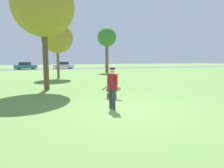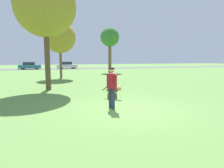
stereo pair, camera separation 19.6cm
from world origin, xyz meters
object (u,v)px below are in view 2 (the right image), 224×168
(person, at_px, (112,84))
(tree_far_right, at_px, (110,38))
(dog, at_px, (113,90))
(tree_mid_center, at_px, (60,38))
(frisbee, at_px, (112,105))
(parked_car_white, at_px, (67,65))
(parked_car_teal, at_px, (30,66))
(tree_near_left, at_px, (45,7))

(person, relative_size, tree_far_right, 0.26)
(dog, xyz_separation_m, tree_mid_center, (-2.05, 11.72, 3.73))
(frisbee, height_order, tree_far_right, tree_far_right)
(frisbee, distance_m, tree_far_right, 21.48)
(tree_mid_center, bearing_deg, tree_far_right, 43.42)
(dog, height_order, tree_mid_center, tree_mid_center)
(tree_mid_center, xyz_separation_m, parked_car_white, (2.05, 19.40, -3.50))
(frisbee, relative_size, parked_car_teal, 0.06)
(frisbee, xyz_separation_m, parked_car_teal, (-6.39, 32.17, 0.65))
(frisbee, bearing_deg, person, -110.17)
(tree_mid_center, height_order, parked_car_teal, tree_mid_center)
(person, height_order, dog, person)
(tree_far_right, distance_m, tree_mid_center, 10.16)
(dog, bearing_deg, person, -70.14)
(frisbee, relative_size, tree_near_left, 0.03)
(person, relative_size, tree_mid_center, 0.30)
(dog, distance_m, tree_near_left, 7.15)
(tree_far_right, xyz_separation_m, tree_near_left, (-8.54, -14.59, 0.34))
(dog, relative_size, tree_mid_center, 0.16)
(frisbee, relative_size, tree_far_right, 0.04)
(tree_far_right, height_order, parked_car_teal, tree_far_right)
(tree_far_right, bearing_deg, parked_car_teal, 135.18)
(parked_car_white, bearing_deg, frisbee, -92.91)
(tree_mid_center, relative_size, parked_car_white, 1.44)
(tree_mid_center, distance_m, tree_near_left, 7.81)
(parked_car_white, bearing_deg, tree_far_right, -69.01)
(frisbee, height_order, parked_car_teal, parked_car_teal)
(dog, height_order, frisbee, dog)
(tree_far_right, distance_m, tree_near_left, 16.91)
(tree_mid_center, relative_size, parked_car_teal, 1.46)
(frisbee, distance_m, tree_near_left, 8.13)
(dog, xyz_separation_m, parked_car_white, (0.00, 31.13, 0.24))
(person, bearing_deg, tree_mid_center, 172.97)
(dog, height_order, tree_far_right, tree_far_right)
(parked_car_teal, bearing_deg, frisbee, -77.85)
(person, distance_m, tree_mid_center, 14.09)
(person, xyz_separation_m, tree_far_right, (5.97, 20.62, 3.97))
(tree_far_right, xyz_separation_m, tree_mid_center, (-7.35, -6.96, -0.82))
(tree_near_left, distance_m, parked_car_white, 27.62)
(person, bearing_deg, tree_near_left, -169.74)
(person, relative_size, tree_near_left, 0.23)
(person, distance_m, tree_near_left, 7.85)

